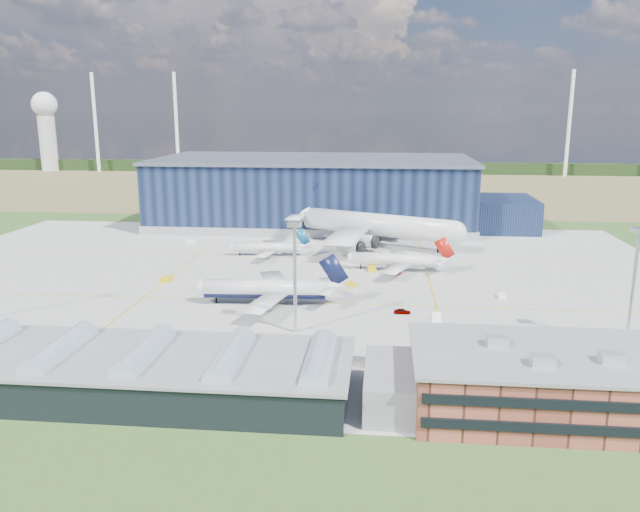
{
  "coord_description": "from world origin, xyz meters",
  "views": [
    {
      "loc": [
        27.15,
        -149.5,
        44.46
      ],
      "look_at": [
        10.72,
        12.75,
        6.03
      ],
      "focal_mm": 35.0,
      "sensor_mm": 36.0,
      "label": 1
    }
  ],
  "objects_px": {
    "airliner_red": "(395,254)",
    "car_a": "(402,311)",
    "airliner_navy": "(265,280)",
    "airstair": "(434,325)",
    "gse_van_c": "(366,360)",
    "gse_cart_a": "(502,295)",
    "gse_tug_b": "(351,285)",
    "hangar": "(321,195)",
    "gse_tug_c": "(372,269)",
    "light_mast_center": "(295,259)",
    "gse_tug_a": "(166,279)",
    "airliner_widebody": "(378,213)",
    "ops_building": "(566,382)",
    "gse_cart_b": "(192,242)",
    "car_b": "(543,375)",
    "airliner_regional": "(266,243)",
    "light_mast_east": "(635,267)"
  },
  "relations": [
    {
      "from": "airstair",
      "to": "gse_van_c",
      "type": "bearing_deg",
      "value": -131.79
    },
    {
      "from": "hangar",
      "to": "gse_cart_b",
      "type": "relative_size",
      "value": 46.96
    },
    {
      "from": "gse_tug_b",
      "to": "airstair",
      "type": "distance_m",
      "value": 36.21
    },
    {
      "from": "gse_tug_c",
      "to": "car_b",
      "type": "bearing_deg",
      "value": -73.81
    },
    {
      "from": "airliner_red",
      "to": "gse_tug_a",
      "type": "relative_size",
      "value": 8.9
    },
    {
      "from": "gse_tug_c",
      "to": "car_b",
      "type": "xyz_separation_m",
      "value": [
        30.37,
        -68.82,
        -0.12
      ]
    },
    {
      "from": "gse_tug_a",
      "to": "airliner_widebody",
      "type": "bearing_deg",
      "value": 56.07
    },
    {
      "from": "airliner_regional",
      "to": "car_b",
      "type": "xyz_separation_m",
      "value": [
        63.52,
        -84.5,
        -3.63
      ]
    },
    {
      "from": "airliner_navy",
      "to": "airliner_red",
      "type": "bearing_deg",
      "value": -135.37
    },
    {
      "from": "airliner_widebody",
      "to": "car_a",
      "type": "xyz_separation_m",
      "value": [
        6.42,
        -71.04,
        -10.43
      ]
    },
    {
      "from": "light_mast_center",
      "to": "airliner_red",
      "type": "distance_m",
      "value": 57.04
    },
    {
      "from": "ops_building",
      "to": "car_b",
      "type": "distance_m",
      "value": 12.74
    },
    {
      "from": "gse_tug_c",
      "to": "gse_van_c",
      "type": "xyz_separation_m",
      "value": [
        0.26,
        -66.85,
        0.37
      ]
    },
    {
      "from": "ops_building",
      "to": "airliner_regional",
      "type": "distance_m",
      "value": 115.6
    },
    {
      "from": "ops_building",
      "to": "gse_tug_b",
      "type": "bearing_deg",
      "value": 119.02
    },
    {
      "from": "gse_cart_a",
      "to": "gse_tug_b",
      "type": "bearing_deg",
      "value": 168.48
    },
    {
      "from": "light_mast_center",
      "to": "gse_tug_a",
      "type": "height_order",
      "value": "light_mast_center"
    },
    {
      "from": "gse_cart_a",
      "to": "airstair",
      "type": "distance_m",
      "value": 31.34
    },
    {
      "from": "airstair",
      "to": "car_b",
      "type": "xyz_separation_m",
      "value": [
        16.63,
        -21.1,
        -0.83
      ]
    },
    {
      "from": "ops_building",
      "to": "airstair",
      "type": "bearing_deg",
      "value": 116.76
    },
    {
      "from": "light_mast_center",
      "to": "airliner_widebody",
      "type": "height_order",
      "value": "light_mast_center"
    },
    {
      "from": "light_mast_center",
      "to": "gse_tug_c",
      "type": "bearing_deg",
      "value": 74.03
    },
    {
      "from": "ops_building",
      "to": "gse_cart_b",
      "type": "height_order",
      "value": "ops_building"
    },
    {
      "from": "ops_building",
      "to": "light_mast_center",
      "type": "bearing_deg",
      "value": 146.31
    },
    {
      "from": "hangar",
      "to": "gse_van_c",
      "type": "bearing_deg",
      "value": -81.12
    },
    {
      "from": "airliner_navy",
      "to": "airstair",
      "type": "height_order",
      "value": "airliner_navy"
    },
    {
      "from": "gse_cart_a",
      "to": "hangar",
      "type": "bearing_deg",
      "value": 115.83
    },
    {
      "from": "light_mast_center",
      "to": "hangar",
      "type": "bearing_deg",
      "value": 93.3
    },
    {
      "from": "gse_tug_b",
      "to": "gse_tug_c",
      "type": "bearing_deg",
      "value": 95.58
    },
    {
      "from": "airliner_navy",
      "to": "airliner_red",
      "type": "relative_size",
      "value": 1.19
    },
    {
      "from": "hangar",
      "to": "gse_tug_c",
      "type": "xyz_separation_m",
      "value": [
        21.74,
        -73.96,
        -10.87
      ]
    },
    {
      "from": "airliner_widebody",
      "to": "gse_cart_b",
      "type": "relative_size",
      "value": 21.97
    },
    {
      "from": "airliner_widebody",
      "to": "gse_tug_c",
      "type": "relative_size",
      "value": 19.96
    },
    {
      "from": "gse_cart_a",
      "to": "gse_tug_c",
      "type": "distance_m",
      "value": 38.74
    },
    {
      "from": "ops_building",
      "to": "airliner_widebody",
      "type": "height_order",
      "value": "airliner_widebody"
    },
    {
      "from": "airliner_red",
      "to": "gse_van_c",
      "type": "distance_m",
      "value": 68.39
    },
    {
      "from": "airliner_red",
      "to": "car_b",
      "type": "xyz_separation_m",
      "value": [
        23.93,
        -69.97,
        -4.41
      ]
    },
    {
      "from": "airliner_red",
      "to": "airstair",
      "type": "bearing_deg",
      "value": 104.12
    },
    {
      "from": "airliner_red",
      "to": "car_a",
      "type": "bearing_deg",
      "value": 97.26
    },
    {
      "from": "airliner_navy",
      "to": "car_b",
      "type": "xyz_separation_m",
      "value": [
        54.65,
        -35.97,
        -5.36
      ]
    },
    {
      "from": "airliner_navy",
      "to": "airliner_widebody",
      "type": "relative_size",
      "value": 0.54
    },
    {
      "from": "hangar",
      "to": "airliner_red",
      "type": "relative_size",
      "value": 4.7
    },
    {
      "from": "ops_building",
      "to": "gse_van_c",
      "type": "relative_size",
      "value": 9.94
    },
    {
      "from": "gse_tug_a",
      "to": "car_a",
      "type": "distance_m",
      "value": 64.63
    },
    {
      "from": "gse_tug_b",
      "to": "gse_tug_a",
      "type": "bearing_deg",
      "value": -157.81
    },
    {
      "from": "airliner_navy",
      "to": "airliner_regional",
      "type": "height_order",
      "value": "airliner_navy"
    },
    {
      "from": "light_mast_east",
      "to": "airliner_navy",
      "type": "relative_size",
      "value": 0.63
    },
    {
      "from": "gse_cart_b",
      "to": "gse_tug_c",
      "type": "bearing_deg",
      "value": -99.72
    },
    {
      "from": "gse_tug_b",
      "to": "gse_tug_c",
      "type": "xyz_separation_m",
      "value": [
        5.08,
        16.79,
        0.08
      ]
    },
    {
      "from": "gse_tug_a",
      "to": "car_a",
      "type": "height_order",
      "value": "gse_tug_a"
    }
  ]
}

